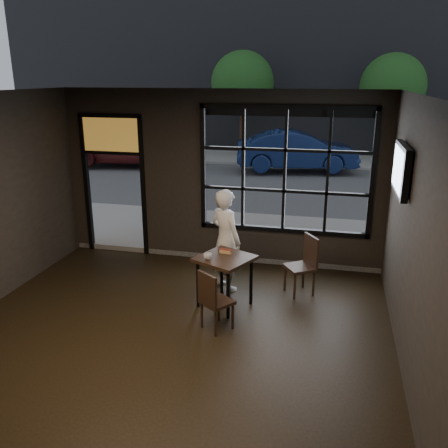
% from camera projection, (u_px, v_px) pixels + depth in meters
% --- Properties ---
extents(floor, '(6.00, 7.00, 0.02)m').
position_uv_depth(floor, '(153.00, 361.00, 5.94)').
color(floor, black).
rests_on(floor, ground).
extents(ceiling, '(6.00, 7.00, 0.02)m').
position_uv_depth(ceiling, '(139.00, 96.00, 4.98)').
color(ceiling, black).
rests_on(ceiling, ground).
extents(wall_right, '(0.04, 7.00, 3.20)m').
position_uv_depth(wall_right, '(423.00, 263.00, 4.80)').
color(wall_right, black).
rests_on(wall_right, ground).
extents(window_frame, '(3.06, 0.12, 2.28)m').
position_uv_depth(window_frame, '(285.00, 171.00, 8.39)').
color(window_frame, black).
rests_on(window_frame, ground).
extents(stained_transom, '(1.20, 0.06, 0.70)m').
position_uv_depth(stained_transom, '(111.00, 134.00, 8.95)').
color(stained_transom, orange).
rests_on(stained_transom, ground).
extents(street_asphalt, '(60.00, 41.00, 0.04)m').
position_uv_depth(street_asphalt, '(301.00, 136.00, 28.23)').
color(street_asphalt, '#545456').
rests_on(street_asphalt, ground).
extents(cafe_table, '(0.99, 0.99, 0.81)m').
position_uv_depth(cafe_table, '(225.00, 281.00, 7.24)').
color(cafe_table, black).
rests_on(cafe_table, floor).
extents(chair_near, '(0.53, 0.53, 0.88)m').
position_uv_depth(chair_near, '(217.00, 300.00, 6.57)').
color(chair_near, black).
rests_on(chair_near, floor).
extents(chair_window, '(0.58, 0.58, 0.97)m').
position_uv_depth(chair_window, '(300.00, 266.00, 7.63)').
color(chair_window, black).
rests_on(chair_window, floor).
extents(man, '(0.74, 0.69, 1.70)m').
position_uv_depth(man, '(226.00, 240.00, 7.72)').
color(man, white).
rests_on(man, floor).
extents(hotdog, '(0.21, 0.11, 0.06)m').
position_uv_depth(hotdog, '(225.00, 251.00, 7.27)').
color(hotdog, tan).
rests_on(hotdog, cafe_table).
extents(cup, '(0.14, 0.14, 0.10)m').
position_uv_depth(cup, '(208.00, 256.00, 7.02)').
color(cup, silver).
rests_on(cup, cafe_table).
extents(tv, '(0.13, 1.14, 0.67)m').
position_uv_depth(tv, '(401.00, 169.00, 6.35)').
color(tv, black).
rests_on(tv, wall_right).
extents(navy_car, '(4.51, 2.29, 1.42)m').
position_uv_depth(navy_car, '(297.00, 150.00, 17.17)').
color(navy_car, '#101F49').
rests_on(navy_car, street_asphalt).
extents(maroon_car, '(5.03, 2.57, 1.64)m').
position_uv_depth(maroon_car, '(126.00, 143.00, 18.29)').
color(maroon_car, '#4C1314').
rests_on(maroon_car, street_asphalt).
extents(tree_left, '(2.58, 2.58, 4.40)m').
position_uv_depth(tree_left, '(243.00, 83.00, 19.43)').
color(tree_left, '#332114').
rests_on(tree_left, street_asphalt).
extents(tree_right, '(2.49, 2.49, 4.25)m').
position_uv_depth(tree_right, '(393.00, 87.00, 18.21)').
color(tree_right, '#332114').
rests_on(tree_right, street_asphalt).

